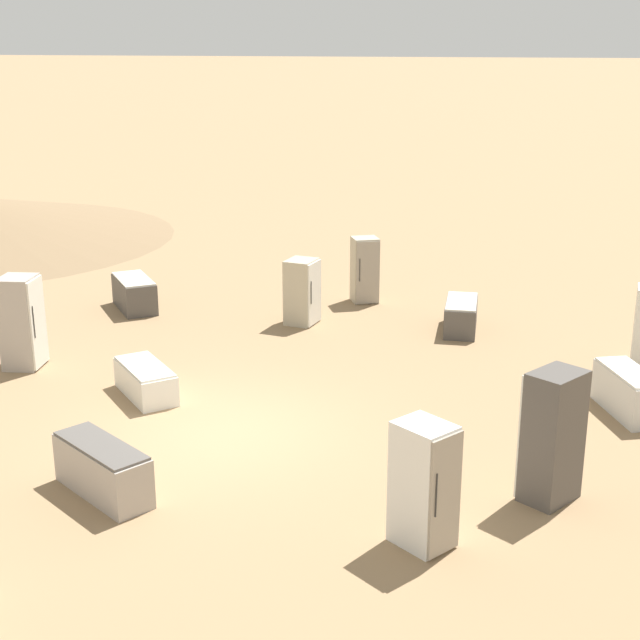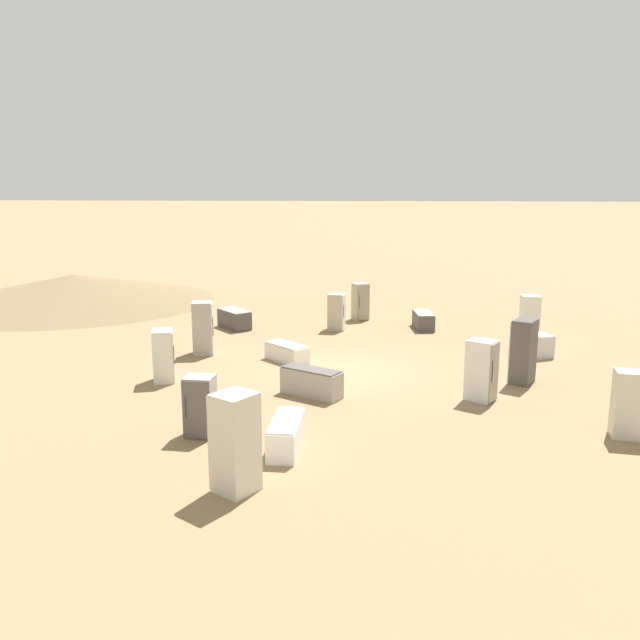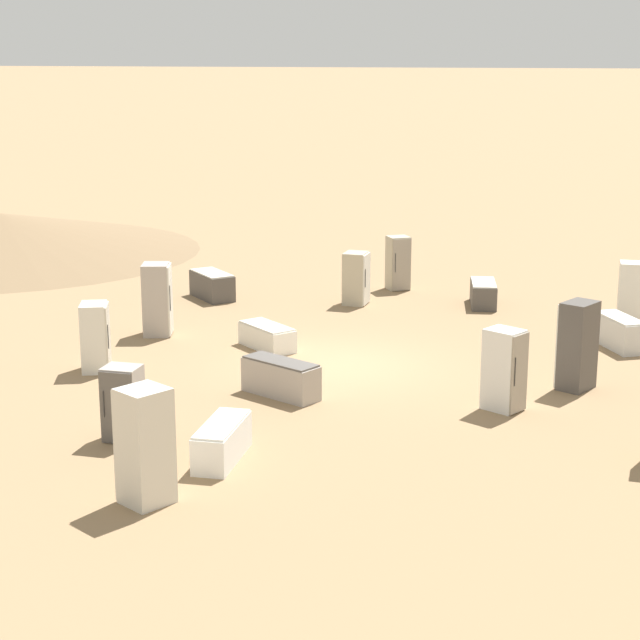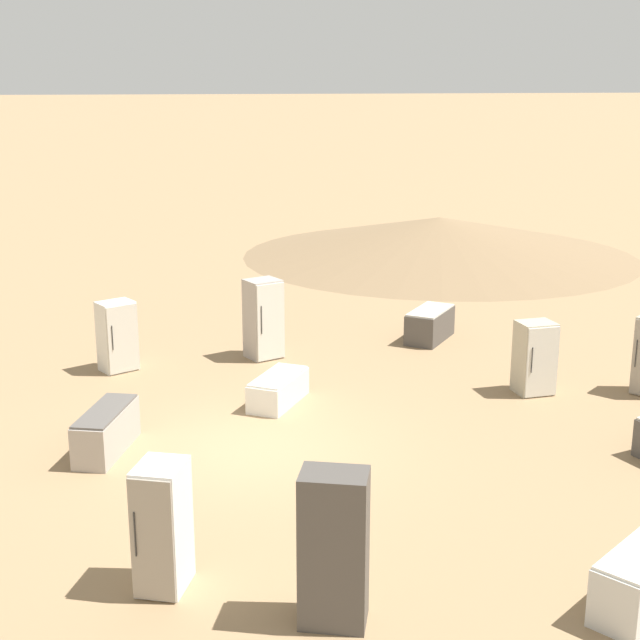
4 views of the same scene
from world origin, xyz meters
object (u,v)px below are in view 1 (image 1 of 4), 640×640
object	(u,v)px
discarded_fridge_7	(424,485)
discarded_fridge_14	(365,270)
discarded_fridge_2	(103,469)
discarded_fridge_1	(302,292)
discarded_fridge_10	(146,381)
discarded_fridge_15	(134,294)
discarded_fridge_6	(461,316)
discarded_fridge_8	(629,392)
discarded_fridge_9	(552,436)
discarded_fridge_12	(22,322)

from	to	relation	value
discarded_fridge_7	discarded_fridge_14	world-z (taller)	discarded_fridge_7
discarded_fridge_2	discarded_fridge_7	world-z (taller)	discarded_fridge_7
discarded_fridge_1	discarded_fridge_10	size ratio (longest dim) A/B	0.89
discarded_fridge_15	discarded_fridge_14	bearing A→B (deg)	162.20
discarded_fridge_1	discarded_fridge_6	xyz separation A→B (m)	(0.88, -3.55, -0.41)
discarded_fridge_1	discarded_fridge_10	xyz separation A→B (m)	(-5.25, 0.85, -0.46)
discarded_fridge_7	discarded_fridge_8	xyz separation A→B (m)	(5.54, -2.11, -0.45)
discarded_fridge_9	discarded_fridge_8	bearing A→B (deg)	12.10
discarded_fridge_8	discarded_fridge_9	distance (m)	3.81
discarded_fridge_6	discarded_fridge_15	xyz separation A→B (m)	(-1.40, 7.82, 0.04)
discarded_fridge_1	discarded_fridge_8	world-z (taller)	discarded_fridge_1
discarded_fridge_14	discarded_fridge_15	xyz separation A→B (m)	(-2.81, 4.98, -0.43)
discarded_fridge_9	discarded_fridge_12	size ratio (longest dim) A/B	1.03
discarded_fridge_14	discarded_fridge_15	bearing A→B (deg)	-5.41
discarded_fridge_2	discarded_fridge_12	bearing A→B (deg)	-105.68
discarded_fridge_2	discarded_fridge_6	xyz separation A→B (m)	(9.57, -2.86, -0.04)
discarded_fridge_8	discarded_fridge_15	xyz separation A→B (m)	(2.16, 11.70, -0.00)
discarded_fridge_1	discarded_fridge_9	distance (m)	9.19
discarded_fridge_7	discarded_fridge_2	bearing A→B (deg)	-57.58
discarded_fridge_10	discarded_fridge_12	xyz separation A→B (m)	(0.41, 3.12, 0.64)
discarded_fridge_9	discarded_fridge_15	bearing A→B (deg)	86.22
discarded_fridge_6	discarded_fridge_7	bearing A→B (deg)	89.41
discarded_fridge_10	discarded_fridge_12	bearing A→B (deg)	-60.07
discarded_fridge_8	discarded_fridge_14	world-z (taller)	discarded_fridge_14
discarded_fridge_1	discarded_fridge_14	size ratio (longest dim) A/B	0.92
discarded_fridge_8	discarded_fridge_15	distance (m)	11.90
discarded_fridge_7	discarded_fridge_12	distance (m)	9.89
discarded_fridge_7	discarded_fridge_14	size ratio (longest dim) A/B	1.02
discarded_fridge_12	discarded_fridge_14	xyz separation A→B (m)	(7.13, -4.69, -0.11)
discarded_fridge_8	discarded_fridge_6	bearing A→B (deg)	106.63
discarded_fridge_2	discarded_fridge_7	bearing A→B (deg)	119.64
discarded_fridge_8	discarded_fridge_9	bearing A→B (deg)	-133.18
discarded_fridge_14	discarded_fridge_15	world-z (taller)	discarded_fridge_14
discarded_fridge_8	discarded_fridge_10	distance (m)	8.67
discarded_fridge_2	discarded_fridge_12	xyz separation A→B (m)	(3.85, 4.67, 0.54)
discarded_fridge_8	discarded_fridge_12	distance (m)	11.62
discarded_fridge_7	discarded_fridge_6	bearing A→B (deg)	-142.35
discarded_fridge_14	discarded_fridge_6	bearing A→B (deg)	118.78
discarded_fridge_12	discarded_fridge_15	world-z (taller)	discarded_fridge_12
discarded_fridge_2	discarded_fridge_8	xyz separation A→B (m)	(6.01, -6.74, 0.00)
discarded_fridge_6	discarded_fridge_8	bearing A→B (deg)	125.90
discarded_fridge_7	discarded_fridge_10	bearing A→B (deg)	-89.13
discarded_fridge_10	discarded_fridge_7	bearing A→B (deg)	101.58
discarded_fridge_12	discarded_fridge_15	bearing A→B (deg)	166.03
discarded_fridge_1	discarded_fridge_2	world-z (taller)	discarded_fridge_1
discarded_fridge_6	discarded_fridge_1	bearing A→B (deg)	2.30
discarded_fridge_6	discarded_fridge_9	size ratio (longest dim) A/B	0.89
discarded_fridge_8	discarded_fridge_9	size ratio (longest dim) A/B	0.89
discarded_fridge_10	discarded_fridge_15	size ratio (longest dim) A/B	0.99
discarded_fridge_2	discarded_fridge_10	distance (m)	3.78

